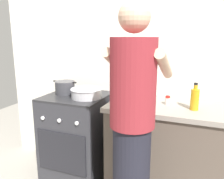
# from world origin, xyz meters

# --- Properties ---
(back_wall) EXTENTS (3.20, 0.10, 2.50)m
(back_wall) POSITION_xyz_m (0.20, 0.50, 1.25)
(back_wall) COLOR silver
(back_wall) RESTS_ON ground
(countertop) EXTENTS (1.00, 0.60, 0.90)m
(countertop) POSITION_xyz_m (0.55, 0.15, 0.45)
(countertop) COLOR brown
(countertop) RESTS_ON ground
(stove_range) EXTENTS (0.60, 0.62, 0.90)m
(stove_range) POSITION_xyz_m (-0.35, 0.15, 0.45)
(stove_range) COLOR #2D2D33
(stove_range) RESTS_ON ground
(pot) EXTENTS (0.27, 0.20, 0.13)m
(pot) POSITION_xyz_m (-0.49, 0.17, 0.97)
(pot) COLOR #38383D
(pot) RESTS_ON stove_range
(mixing_bowl) EXTENTS (0.31, 0.31, 0.09)m
(mixing_bowl) POSITION_xyz_m (-0.21, 0.11, 0.95)
(mixing_bowl) COLOR #B7B7BC
(mixing_bowl) RESTS_ON stove_range
(utensil_crock) EXTENTS (0.10, 0.10, 0.33)m
(utensil_crock) POSITION_xyz_m (0.34, 0.34, 1.00)
(utensil_crock) COLOR silver
(utensil_crock) RESTS_ON countertop
(spice_bottle) EXTENTS (0.04, 0.04, 0.08)m
(spice_bottle) POSITION_xyz_m (0.55, 0.16, 0.94)
(spice_bottle) COLOR silver
(spice_bottle) RESTS_ON countertop
(oil_bottle) EXTENTS (0.07, 0.07, 0.22)m
(oil_bottle) POSITION_xyz_m (0.78, 0.09, 0.99)
(oil_bottle) COLOR gold
(oil_bottle) RESTS_ON countertop
(person) EXTENTS (0.41, 0.50, 1.70)m
(person) POSITION_xyz_m (0.41, -0.42, 0.86)
(person) COLOR black
(person) RESTS_ON ground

